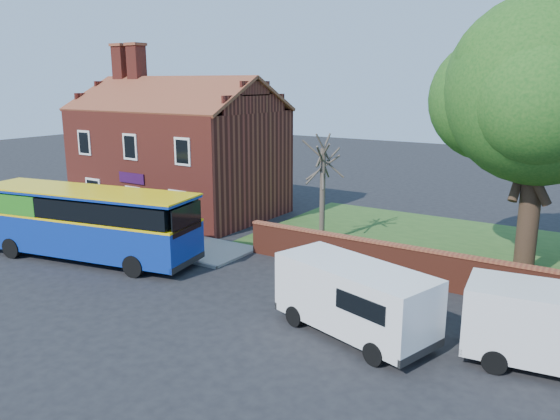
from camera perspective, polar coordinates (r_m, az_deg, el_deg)
The scene contains 10 objects.
ground at distance 23.54m, azimuth -16.73°, elevation -7.78°, with size 120.00×120.00×0.00m, color black.
pavement at distance 32.16m, azimuth -17.18°, elevation -2.05°, with size 18.00×3.50×0.12m, color gray.
kerb at distance 31.12m, azimuth -19.62°, elevation -2.72°, with size 18.00×0.15×0.14m, color slate.
grass_strip at distance 28.54m, azimuth 23.30°, elevation -4.56°, with size 26.00×12.00×0.04m, color #426B28.
shop_building at distance 35.39m, azimuth -10.47°, elevation 5.23°, with size 12.30×8.13×10.50m.
boundary_wall at distance 22.67m, azimuth 20.84°, elevation -6.73°, with size 22.00×0.38×1.60m.
bus at distance 27.35m, azimuth -20.10°, elevation -0.94°, with size 11.31×4.76×3.34m.
van_near at distance 18.27m, azimuth 7.81°, elevation -8.96°, with size 5.91×3.70×2.42m.
large_tree at distance 24.55m, azimuth 25.96°, elevation 10.66°, with size 9.60×7.60×11.71m.
bare_tree at distance 28.01m, azimuth 4.47°, elevation 2.01°, with size 2.03×2.42×5.41m.
Camera 1 is at (17.00, -14.04, 8.23)m, focal length 35.00 mm.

